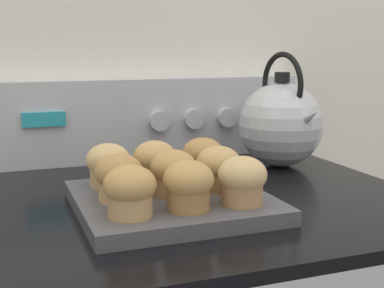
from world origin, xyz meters
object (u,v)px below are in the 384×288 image
(muffin_r0_c1, at_px, (188,185))
(muffin_r0_c2, at_px, (242,180))
(muffin_r2_c0, at_px, (108,165))
(muffin_r1_c0, at_px, (119,177))
(muffin_r2_c2, at_px, (203,158))
(muffin_r2_c1, at_px, (155,161))
(muffin_r0_c0, at_px, (130,191))
(muffin_r1_c1, at_px, (173,172))
(muffin_r1_c2, at_px, (219,168))
(tea_kettle, at_px, (281,123))
(muffin_pan, at_px, (171,202))

(muffin_r0_c1, bearing_deg, muffin_r0_c2, -0.85)
(muffin_r0_c1, height_order, muffin_r2_c0, same)
(muffin_r1_c0, xyz_separation_m, muffin_r2_c2, (0.16, 0.08, 0.00))
(muffin_r2_c1, bearing_deg, muffin_r0_c0, -116.89)
(muffin_r0_c0, relative_size, muffin_r0_c1, 1.00)
(muffin_r0_c1, distance_m, muffin_r1_c1, 0.08)
(muffin_r0_c2, bearing_deg, muffin_r1_c2, 91.01)
(muffin_r0_c0, height_order, tea_kettle, tea_kettle)
(muffin_pan, bearing_deg, muffin_r2_c1, 91.10)
(muffin_r1_c2, bearing_deg, muffin_r2_c2, 86.30)
(muffin_r1_c1, distance_m, muffin_r2_c1, 0.08)
(muffin_r1_c0, xyz_separation_m, muffin_r2_c0, (0.00, 0.08, 0.00))
(muffin_r2_c2, bearing_deg, muffin_r1_c1, -134.52)
(muffin_r1_c2, distance_m, muffin_r2_c2, 0.08)
(muffin_pan, height_order, muffin_r1_c2, muffin_r1_c2)
(muffin_r2_c1, distance_m, tea_kettle, 0.32)
(muffin_r0_c2, bearing_deg, muffin_r2_c0, 133.79)
(muffin_r1_c2, xyz_separation_m, muffin_r2_c2, (0.01, 0.08, 0.00))
(muffin_r0_c1, xyz_separation_m, muffin_r1_c2, (0.08, 0.08, 0.00))
(muffin_pan, height_order, muffin_r0_c0, muffin_r0_c0)
(muffin_pan, bearing_deg, muffin_r1_c1, -40.58)
(muffin_r2_c0, xyz_separation_m, muffin_r2_c2, (0.16, -0.00, 0.00))
(muffin_r0_c2, height_order, muffin_r1_c0, same)
(muffin_r1_c1, xyz_separation_m, muffin_r2_c2, (0.08, 0.08, 0.00))
(muffin_r2_c0, xyz_separation_m, muffin_r2_c1, (0.08, -0.00, 0.00))
(muffin_r1_c0, xyz_separation_m, tea_kettle, (0.37, 0.20, 0.03))
(muffin_r0_c2, height_order, muffin_r2_c2, same)
(muffin_pan, xyz_separation_m, muffin_r2_c0, (-0.08, 0.08, 0.05))
(muffin_r0_c2, xyz_separation_m, muffin_r2_c0, (-0.15, 0.16, 0.00))
(muffin_pan, distance_m, muffin_r2_c2, 0.12)
(muffin_r2_c1, bearing_deg, muffin_r1_c2, -45.43)
(muffin_r2_c0, distance_m, muffin_r2_c1, 0.08)
(muffin_pan, distance_m, muffin_r2_c1, 0.09)
(muffin_r0_c1, bearing_deg, muffin_r1_c2, 45.43)
(muffin_r1_c1, distance_m, tea_kettle, 0.35)
(tea_kettle, bearing_deg, muffin_r2_c0, -162.94)
(muffin_r0_c1, relative_size, muffin_r2_c2, 1.00)
(muffin_r1_c2, height_order, muffin_r2_c0, same)
(muffin_r1_c0, bearing_deg, muffin_r2_c0, 88.47)
(muffin_pan, bearing_deg, muffin_r2_c0, 133.51)
(muffin_r2_c1, bearing_deg, muffin_r0_c1, -89.97)
(muffin_r1_c1, relative_size, muffin_r2_c2, 1.00)
(muffin_pan, xyz_separation_m, muffin_r0_c0, (-0.08, -0.08, 0.05))
(muffin_pan, relative_size, muffin_r0_c1, 4.03)
(muffin_r0_c0, distance_m, muffin_r2_c0, 0.16)
(muffin_r2_c0, distance_m, tea_kettle, 0.39)
(muffin_pan, distance_m, tea_kettle, 0.36)
(muffin_r0_c1, bearing_deg, muffin_r0_c0, -179.98)
(muffin_r0_c0, distance_m, muffin_r2_c1, 0.18)
(muffin_r0_c2, xyz_separation_m, muffin_r2_c2, (0.00, 0.16, 0.00))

